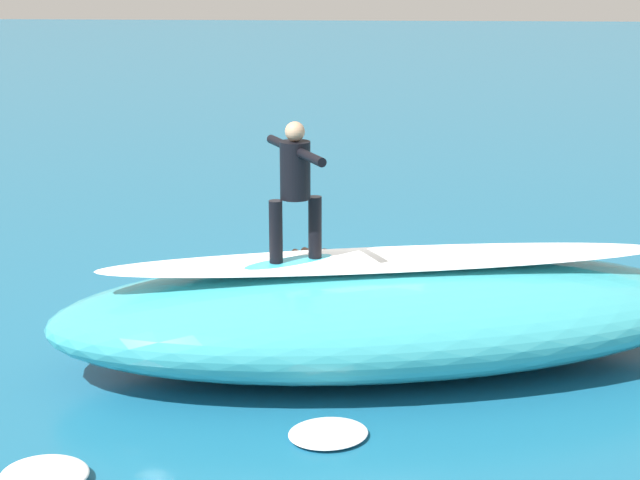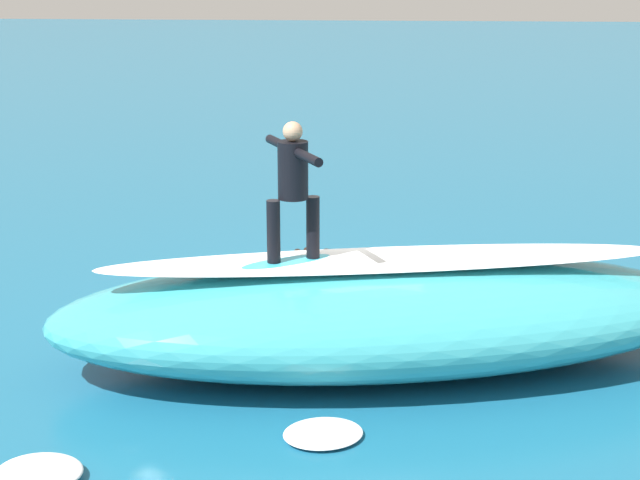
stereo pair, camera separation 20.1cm
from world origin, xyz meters
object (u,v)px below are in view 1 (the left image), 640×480
(surfboard_riding, at_px, (296,263))
(surfer_paddling, at_px, (334,264))
(surfer_riding, at_px, (295,181))
(surfboard_paddling, at_px, (339,277))

(surfboard_riding, height_order, surfer_paddling, surfboard_riding)
(surfboard_riding, bearing_deg, surfer_riding, 56.21)
(surfer_riding, relative_size, surfboard_paddling, 0.86)
(surfer_riding, bearing_deg, surfboard_paddling, -122.95)
(surfer_paddling, bearing_deg, surfer_riding, -39.95)
(surfer_riding, xyz_separation_m, surfboard_paddling, (-0.38, -3.48, -2.30))
(surfboard_paddling, xyz_separation_m, surfer_paddling, (0.08, -0.11, 0.18))
(surfer_riding, height_order, surfer_paddling, surfer_riding)
(surfer_riding, bearing_deg, surfboard_riding, -123.79)
(surfer_paddling, bearing_deg, surfboard_paddling, -0.00)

